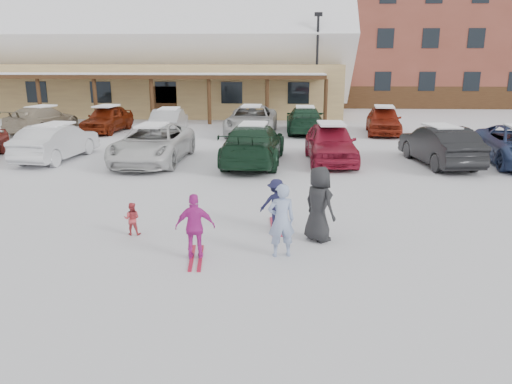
{
  "coord_description": "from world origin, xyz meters",
  "views": [
    {
      "loc": [
        0.87,
        -10.39,
        4.1
      ],
      "look_at": [
        0.3,
        1.0,
        1.0
      ],
      "focal_mm": 35.0,
      "sensor_mm": 36.0,
      "label": 1
    }
  ],
  "objects_px": {
    "parked_car_1": "(56,142)",
    "parked_car_12": "(384,120)",
    "parked_car_8": "(107,119)",
    "parked_car_2": "(153,144)",
    "bystander_dark": "(319,204)",
    "parked_car_3": "(254,144)",
    "parked_car_9": "(169,121)",
    "lamp_post": "(317,61)",
    "alpine_hotel": "(431,5)",
    "parked_car_5": "(440,145)",
    "child_magenta": "(195,227)",
    "parked_car_4": "(331,143)",
    "adult_skier": "(281,220)",
    "child_navy": "(276,203)",
    "parked_car_10": "(251,120)",
    "parked_car_7": "(42,119)",
    "parked_car_11": "(305,120)",
    "toddler_red": "(132,219)",
    "day_lodge": "(150,59)"
  },
  "relations": [
    {
      "from": "parked_car_1",
      "to": "parked_car_12",
      "type": "distance_m",
      "value": 16.74
    },
    {
      "from": "parked_car_8",
      "to": "parked_car_2",
      "type": "bearing_deg",
      "value": -54.76
    },
    {
      "from": "bystander_dark",
      "to": "parked_car_2",
      "type": "distance_m",
      "value": 10.43
    },
    {
      "from": "parked_car_8",
      "to": "parked_car_3",
      "type": "bearing_deg",
      "value": -37.95
    },
    {
      "from": "parked_car_9",
      "to": "bystander_dark",
      "type": "bearing_deg",
      "value": 110.66
    },
    {
      "from": "parked_car_9",
      "to": "lamp_post",
      "type": "bearing_deg",
      "value": -143.66
    },
    {
      "from": "alpine_hotel",
      "to": "parked_car_5",
      "type": "relative_size",
      "value": 6.81
    },
    {
      "from": "parked_car_2",
      "to": "parked_car_9",
      "type": "bearing_deg",
      "value": 99.39
    },
    {
      "from": "child_magenta",
      "to": "parked_car_8",
      "type": "height_order",
      "value": "parked_car_8"
    },
    {
      "from": "parked_car_3",
      "to": "parked_car_4",
      "type": "xyz_separation_m",
      "value": [
        3.06,
        0.48,
        -0.01
      ]
    },
    {
      "from": "adult_skier",
      "to": "child_navy",
      "type": "height_order",
      "value": "adult_skier"
    },
    {
      "from": "parked_car_2",
      "to": "parked_car_5",
      "type": "height_order",
      "value": "parked_car_5"
    },
    {
      "from": "parked_car_8",
      "to": "parked_car_10",
      "type": "xyz_separation_m",
      "value": [
        8.14,
        -0.49,
        0.04
      ]
    },
    {
      "from": "parked_car_9",
      "to": "parked_car_10",
      "type": "relative_size",
      "value": 0.76
    },
    {
      "from": "parked_car_7",
      "to": "alpine_hotel",
      "type": "bearing_deg",
      "value": -131.88
    },
    {
      "from": "parked_car_5",
      "to": "parked_car_11",
      "type": "relative_size",
      "value": 0.93
    },
    {
      "from": "parked_car_9",
      "to": "parked_car_12",
      "type": "height_order",
      "value": "parked_car_12"
    },
    {
      "from": "parked_car_7",
      "to": "parked_car_9",
      "type": "relative_size",
      "value": 1.17
    },
    {
      "from": "lamp_post",
      "to": "parked_car_5",
      "type": "distance_m",
      "value": 14.99
    },
    {
      "from": "alpine_hotel",
      "to": "parked_car_3",
      "type": "distance_m",
      "value": 33.37
    },
    {
      "from": "parked_car_4",
      "to": "parked_car_9",
      "type": "distance_m",
      "value": 10.7
    },
    {
      "from": "parked_car_3",
      "to": "parked_car_4",
      "type": "height_order",
      "value": "parked_car_3"
    },
    {
      "from": "adult_skier",
      "to": "parked_car_9",
      "type": "xyz_separation_m",
      "value": [
        -6.09,
        16.97,
        -0.09
      ]
    },
    {
      "from": "alpine_hotel",
      "to": "parked_car_11",
      "type": "xyz_separation_m",
      "value": [
        -12.08,
        -20.53,
        -7.91
      ]
    },
    {
      "from": "lamp_post",
      "to": "adult_skier",
      "type": "bearing_deg",
      "value": -95.45
    },
    {
      "from": "adult_skier",
      "to": "bystander_dark",
      "type": "bearing_deg",
      "value": -143.26
    },
    {
      "from": "parked_car_9",
      "to": "parked_car_7",
      "type": "bearing_deg",
      "value": -5.98
    },
    {
      "from": "child_navy",
      "to": "adult_skier",
      "type": "bearing_deg",
      "value": 90.2
    },
    {
      "from": "parked_car_7",
      "to": "parked_car_12",
      "type": "distance_m",
      "value": 18.94
    },
    {
      "from": "toddler_red",
      "to": "child_navy",
      "type": "relative_size",
      "value": 0.65
    },
    {
      "from": "child_navy",
      "to": "parked_car_8",
      "type": "relative_size",
      "value": 0.29
    },
    {
      "from": "bystander_dark",
      "to": "parked_car_7",
      "type": "xyz_separation_m",
      "value": [
        -14.21,
        16.39,
        -0.15
      ]
    },
    {
      "from": "child_magenta",
      "to": "parked_car_3",
      "type": "height_order",
      "value": "parked_car_3"
    },
    {
      "from": "parked_car_5",
      "to": "parked_car_10",
      "type": "relative_size",
      "value": 0.83
    },
    {
      "from": "parked_car_1",
      "to": "parked_car_10",
      "type": "height_order",
      "value": "parked_car_10"
    },
    {
      "from": "parked_car_1",
      "to": "parked_car_4",
      "type": "xyz_separation_m",
      "value": [
        11.14,
        0.11,
        0.05
      ]
    },
    {
      "from": "adult_skier",
      "to": "parked_car_8",
      "type": "relative_size",
      "value": 0.37
    },
    {
      "from": "parked_car_2",
      "to": "bystander_dark",
      "type": "bearing_deg",
      "value": -52.99
    },
    {
      "from": "parked_car_7",
      "to": "lamp_post",
      "type": "bearing_deg",
      "value": -147.88
    },
    {
      "from": "child_magenta",
      "to": "parked_car_2",
      "type": "bearing_deg",
      "value": -77.05
    },
    {
      "from": "day_lodge",
      "to": "parked_car_2",
      "type": "bearing_deg",
      "value": -75.82
    },
    {
      "from": "child_magenta",
      "to": "parked_car_11",
      "type": "height_order",
      "value": "parked_car_11"
    },
    {
      "from": "bystander_dark",
      "to": "parked_car_10",
      "type": "height_order",
      "value": "bystander_dark"
    },
    {
      "from": "parked_car_1",
      "to": "parked_car_11",
      "type": "distance_m",
      "value": 13.26
    },
    {
      "from": "parked_car_8",
      "to": "day_lodge",
      "type": "bearing_deg",
      "value": 96.21
    },
    {
      "from": "adult_skier",
      "to": "alpine_hotel",
      "type": "bearing_deg",
      "value": -121.51
    },
    {
      "from": "toddler_red",
      "to": "lamp_post",
      "type": "bearing_deg",
      "value": -106.45
    },
    {
      "from": "child_magenta",
      "to": "parked_car_1",
      "type": "bearing_deg",
      "value": -59.59
    },
    {
      "from": "day_lodge",
      "to": "parked_car_12",
      "type": "distance_m",
      "value": 19.09
    },
    {
      "from": "adult_skier",
      "to": "bystander_dark",
      "type": "height_order",
      "value": "bystander_dark"
    }
  ]
}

